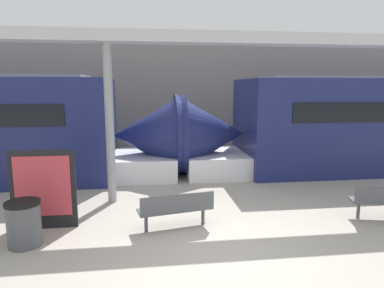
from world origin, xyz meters
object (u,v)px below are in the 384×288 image
(trash_bin, at_px, (24,223))
(support_column_near, at_px, (110,125))
(bench_near, at_px, (176,207))
(poster_board, at_px, (43,189))

(trash_bin, bearing_deg, support_column_near, 60.20)
(bench_near, bearing_deg, trash_bin, 175.61)
(poster_board, bearing_deg, bench_near, -8.56)
(bench_near, distance_m, support_column_near, 2.83)
(bench_near, relative_size, trash_bin, 1.89)
(trash_bin, distance_m, support_column_near, 3.05)
(bench_near, relative_size, poster_board, 0.97)
(bench_near, xyz_separation_m, support_column_near, (-1.45, 1.93, 1.47))
(support_column_near, bearing_deg, poster_board, -127.45)
(trash_bin, bearing_deg, poster_board, 79.57)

